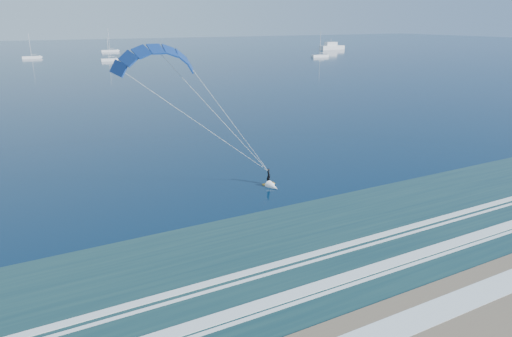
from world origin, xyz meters
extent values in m
plane|color=#072945|center=(0.00, 0.00, 0.00)|extent=(900.00, 900.00, 0.00)
cube|color=#1E423F|center=(0.00, 8.00, 0.01)|extent=(600.00, 22.00, 0.03)
cube|color=white|center=(0.00, 1.50, 0.04)|extent=(600.00, 0.90, 0.07)
cube|color=white|center=(0.00, 5.50, 0.04)|extent=(600.00, 1.10, 0.07)
cube|color=white|center=(0.00, 9.50, 0.04)|extent=(600.00, 0.70, 0.07)
cube|color=white|center=(0.00, -0.50, 0.11)|extent=(600.00, 2.00, 0.02)
cube|color=orange|center=(6.60, 25.47, 0.04)|extent=(1.46, 0.47, 0.08)
imported|color=black|center=(6.60, 25.47, 0.98)|extent=(0.53, 0.71, 1.79)
cone|color=white|center=(6.45, 24.17, 0.08)|extent=(1.31, 1.74, 1.10)
cube|color=white|center=(161.58, 218.41, 1.20)|extent=(16.34, 4.36, 2.40)
cube|color=white|center=(160.58, 218.41, 3.49)|extent=(7.63, 3.49, 2.18)
cylinder|color=silver|center=(160.58, 218.41, 5.58)|extent=(0.16, 0.16, 2.00)
cube|color=white|center=(-7.10, 230.62, 0.60)|extent=(8.37, 2.40, 1.20)
cylinder|color=silver|center=(-7.10, 230.62, 6.27)|extent=(0.18, 0.18, 10.14)
cylinder|color=silver|center=(-5.90, 230.62, 2.00)|extent=(2.60, 0.12, 0.12)
cube|color=white|center=(22.83, 199.03, 0.60)|extent=(7.24, 2.40, 1.20)
cylinder|color=silver|center=(22.83, 199.03, 5.72)|extent=(0.18, 0.18, 9.04)
cylinder|color=silver|center=(24.03, 199.03, 2.00)|extent=(2.60, 0.12, 0.12)
cube|color=white|center=(35.34, 260.88, 0.60)|extent=(9.78, 2.40, 1.20)
cylinder|color=silver|center=(35.34, 260.88, 7.18)|extent=(0.18, 0.18, 11.96)
cylinder|color=silver|center=(36.54, 260.88, 2.00)|extent=(2.60, 0.12, 0.12)
cube|color=white|center=(119.76, 172.97, 0.60)|extent=(9.15, 2.40, 1.20)
cylinder|color=silver|center=(119.76, 172.97, 6.77)|extent=(0.18, 0.18, 11.13)
cylinder|color=silver|center=(120.96, 172.97, 2.00)|extent=(2.60, 0.12, 0.12)
camera|label=1|loc=(-17.73, -17.04, 17.93)|focal=32.00mm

